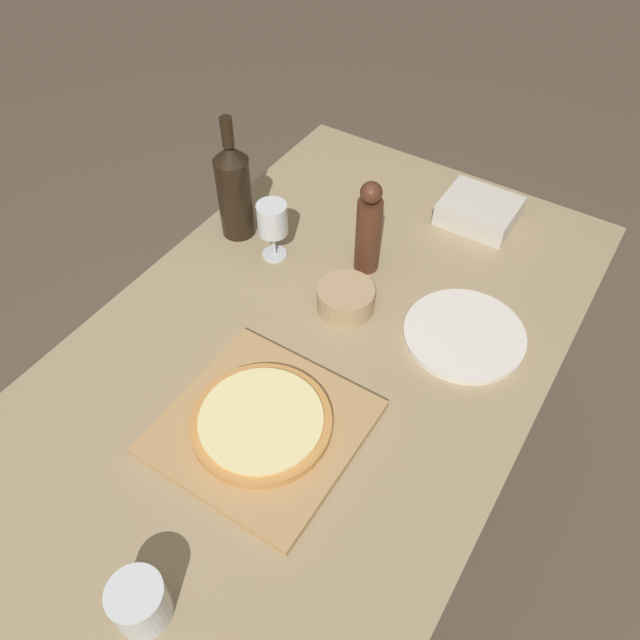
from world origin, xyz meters
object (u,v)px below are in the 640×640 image
Objects in this scene: pepper_mill at (369,229)px; small_bowl at (345,298)px; pizza at (261,421)px; wine_glass at (272,221)px; wine_bottle at (234,189)px.

pepper_mill is 1.87× the size of small_bowl.
pizza is 2.08× the size of small_bowl.
wine_bottle is at bearing 168.93° from wine_glass.
pepper_mill is (0.33, 0.06, -0.01)m from wine_bottle.
pepper_mill is at bearing 100.39° from small_bowl.
wine_bottle is 1.32× the size of pepper_mill.
wine_bottle is at bearing 131.74° from pizza.
wine_bottle reaches higher than pepper_mill.
wine_glass is at bearing -11.07° from wine_bottle.
wine_bottle is 0.38m from small_bowl.
pepper_mill is at bearing 10.04° from wine_bottle.
pizza is at bearing -83.18° from pepper_mill.
pepper_mill is at bearing 22.10° from wine_glass.
wine_bottle is at bearing 167.03° from small_bowl.
small_bowl is at bearing -79.61° from pepper_mill.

